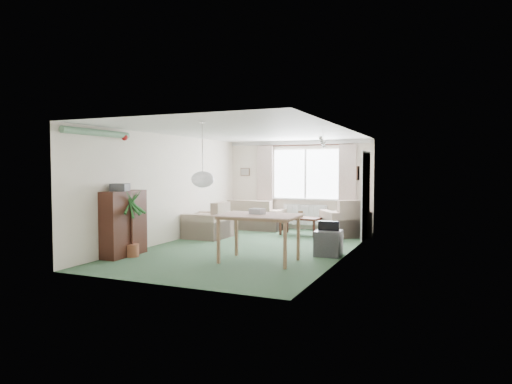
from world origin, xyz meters
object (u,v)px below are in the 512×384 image
at_px(coffee_table, 300,226).
at_px(bookshelf, 124,223).
at_px(armchair_left, 208,220).
at_px(sofa, 255,214).
at_px(tv_cube, 328,243).
at_px(armchair_corner, 345,218).
at_px(houseplant, 132,223).
at_px(dining_table, 259,239).
at_px(pet_bed, 326,238).

xyz_separation_m(coffee_table, bookshelf, (-2.22, -3.93, 0.40)).
height_order(armchair_left, bookshelf, bookshelf).
bearing_deg(coffee_table, bookshelf, -119.49).
xyz_separation_m(sofa, tv_cube, (2.80, -2.92, -0.16)).
distance_m(armchair_corner, houseplant, 5.22).
xyz_separation_m(houseplant, tv_cube, (3.35, 1.57, -0.40)).
distance_m(coffee_table, bookshelf, 4.53).
distance_m(sofa, tv_cube, 4.05).
bearing_deg(armchair_corner, dining_table, 45.80).
height_order(dining_table, pet_bed, dining_table).
xyz_separation_m(sofa, dining_table, (1.82, -3.98, 0.01)).
xyz_separation_m(tv_cube, pet_bed, (-0.48, 1.67, -0.18)).
bearing_deg(armchair_left, bookshelf, -5.00).
bearing_deg(dining_table, houseplant, -167.83).
bearing_deg(bookshelf, coffee_table, 58.82).
height_order(dining_table, tv_cube, dining_table).
bearing_deg(bookshelf, tv_cube, 22.15).
bearing_deg(armchair_left, dining_table, 48.95).
bearing_deg(armchair_corner, sofa, -39.54).
bearing_deg(bookshelf, armchair_corner, 50.28).
bearing_deg(coffee_table, pet_bed, -39.26).
xyz_separation_m(armchair_corner, houseplant, (-3.09, -4.20, 0.18)).
distance_m(houseplant, dining_table, 2.43).
bearing_deg(houseplant, coffee_table, 62.67).
height_order(armchair_corner, pet_bed, armchair_corner).
relative_size(sofa, houseplant, 1.26).
relative_size(armchair_corner, coffee_table, 1.03).
bearing_deg(coffee_table, armchair_corner, 14.19).
height_order(sofa, tv_cube, sofa).
distance_m(bookshelf, tv_cube, 3.89).
xyz_separation_m(sofa, armchair_corner, (2.54, -0.29, 0.05)).
bearing_deg(armchair_left, sofa, 170.38).
distance_m(sofa, armchair_left, 1.92).
distance_m(sofa, houseplant, 4.53).
bearing_deg(coffee_table, armchair_left, -144.97).
xyz_separation_m(dining_table, tv_cube, (0.98, 1.06, -0.17)).
xyz_separation_m(bookshelf, houseplant, (0.19, -0.00, 0.02)).
bearing_deg(pet_bed, bookshelf, -133.38).
bearing_deg(coffee_table, sofa, 159.42).
distance_m(bookshelf, houseplant, 0.19).
bearing_deg(dining_table, armchair_left, 136.52).
distance_m(armchair_left, pet_bed, 2.82).
xyz_separation_m(armchair_corner, bookshelf, (-3.28, -4.19, 0.17)).
bearing_deg(sofa, bookshelf, 81.68).
bearing_deg(tv_cube, sofa, 130.78).
relative_size(coffee_table, houseplant, 0.77).
distance_m(bookshelf, pet_bed, 4.49).
bearing_deg(bookshelf, pet_bed, 44.93).
distance_m(armchair_corner, coffee_table, 1.12).
height_order(armchair_corner, dining_table, armchair_corner).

